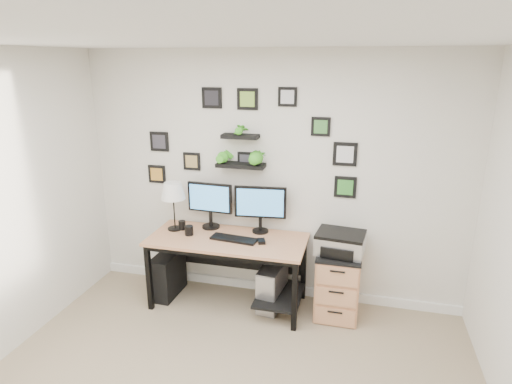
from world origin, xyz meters
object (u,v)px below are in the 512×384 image
(desk, at_px, (232,248))
(file_cabinet, at_px, (338,283))
(pc_tower_black, at_px, (168,274))
(monitor_left, at_px, (210,202))
(table_lamp, at_px, (173,192))
(mug, at_px, (189,230))
(pc_tower_grey, at_px, (272,287))
(monitor_right, at_px, (260,205))
(printer, at_px, (340,243))

(desk, distance_m, file_cabinet, 1.13)
(desk, height_order, pc_tower_black, desk)
(monitor_left, relative_size, pc_tower_black, 1.05)
(pc_tower_black, bearing_deg, table_lamp, 42.16)
(mug, height_order, pc_tower_grey, mug)
(mug, bearing_deg, table_lamp, 151.90)
(monitor_right, distance_m, mug, 0.78)
(table_lamp, height_order, printer, table_lamp)
(file_cabinet, xyz_separation_m, printer, (-0.00, 0.01, 0.44))
(pc_tower_black, distance_m, file_cabinet, 1.83)
(file_cabinet, bearing_deg, monitor_right, 170.28)
(monitor_left, bearing_deg, pc_tower_grey, -13.36)
(mug, xyz_separation_m, pc_tower_black, (-0.29, 0.04, -0.56))
(monitor_left, relative_size, table_lamp, 0.96)
(monitor_right, xyz_separation_m, table_lamp, (-0.90, -0.14, 0.12))
(monitor_right, relative_size, file_cabinet, 0.80)
(desk, relative_size, monitor_right, 2.98)
(desk, bearing_deg, monitor_left, 147.13)
(table_lamp, xyz_separation_m, pc_tower_black, (-0.08, -0.07, -0.93))
(mug, distance_m, pc_tower_black, 0.63)
(monitor_left, xyz_separation_m, pc_tower_grey, (0.72, -0.17, -0.81))
(pc_tower_grey, relative_size, file_cabinet, 0.72)
(monitor_right, distance_m, file_cabinet, 1.11)
(printer, bearing_deg, pc_tower_black, -177.40)
(monitor_right, xyz_separation_m, printer, (0.84, -0.13, -0.27))
(mug, height_order, printer, printer)
(table_lamp, bearing_deg, desk, -5.01)
(pc_tower_black, xyz_separation_m, pc_tower_grey, (1.16, 0.03, -0.01))
(desk, xyz_separation_m, mug, (-0.45, -0.05, 0.17))
(pc_tower_black, bearing_deg, monitor_right, 14.17)
(desk, height_order, file_cabinet, desk)
(monitor_right, bearing_deg, pc_tower_grey, -46.28)
(monitor_right, bearing_deg, file_cabinet, -9.72)
(pc_tower_black, relative_size, file_cabinet, 0.71)
(pc_tower_grey, bearing_deg, file_cabinet, 3.24)
(monitor_right, relative_size, pc_tower_black, 1.12)
(file_cabinet, bearing_deg, mug, -175.84)
(printer, bearing_deg, monitor_left, 174.99)
(monitor_right, height_order, table_lamp, table_lamp)
(monitor_left, distance_m, file_cabinet, 1.56)
(monitor_left, relative_size, mug, 5.06)
(table_lamp, relative_size, pc_tower_black, 1.09)
(pc_tower_black, bearing_deg, mug, -6.17)
(pc_tower_grey, bearing_deg, monitor_left, 166.64)
(monitor_left, height_order, table_lamp, table_lamp)
(mug, relative_size, pc_tower_black, 0.21)
(pc_tower_grey, bearing_deg, table_lamp, 178.05)
(printer, bearing_deg, table_lamp, -179.56)
(table_lamp, distance_m, printer, 1.78)
(monitor_right, relative_size, mug, 5.43)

